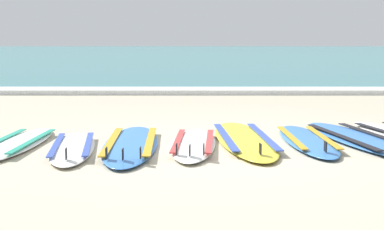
{
  "coord_description": "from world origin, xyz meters",
  "views": [
    {
      "loc": [
        -0.26,
        -6.13,
        1.27
      ],
      "look_at": [
        -0.27,
        1.0,
        0.25
      ],
      "focal_mm": 51.0,
      "sensor_mm": 36.0,
      "label": 1
    }
  ],
  "objects_px": {
    "surfboard_4": "(131,144)",
    "surfboard_8": "(359,139)",
    "surfboard_2": "(17,143)",
    "surfboard_7": "(307,140)",
    "surfboard_6": "(245,139)",
    "surfboard_5": "(194,144)",
    "surfboard_3": "(73,147)"
  },
  "relations": [
    {
      "from": "surfboard_2",
      "to": "surfboard_6",
      "type": "height_order",
      "value": "same"
    },
    {
      "from": "surfboard_2",
      "to": "surfboard_7",
      "type": "distance_m",
      "value": 3.45
    },
    {
      "from": "surfboard_4",
      "to": "surfboard_8",
      "type": "distance_m",
      "value": 2.78
    },
    {
      "from": "surfboard_6",
      "to": "surfboard_7",
      "type": "distance_m",
      "value": 0.76
    },
    {
      "from": "surfboard_4",
      "to": "surfboard_2",
      "type": "bearing_deg",
      "value": 178.65
    },
    {
      "from": "surfboard_7",
      "to": "surfboard_8",
      "type": "height_order",
      "value": "same"
    },
    {
      "from": "surfboard_3",
      "to": "surfboard_7",
      "type": "bearing_deg",
      "value": 9.02
    },
    {
      "from": "surfboard_5",
      "to": "surfboard_7",
      "type": "height_order",
      "value": "same"
    },
    {
      "from": "surfboard_4",
      "to": "surfboard_7",
      "type": "relative_size",
      "value": 1.16
    },
    {
      "from": "surfboard_3",
      "to": "surfboard_4",
      "type": "bearing_deg",
      "value": 16.24
    },
    {
      "from": "surfboard_3",
      "to": "surfboard_5",
      "type": "xyz_separation_m",
      "value": [
        1.37,
        0.21,
        0.0
      ]
    },
    {
      "from": "surfboard_5",
      "to": "surfboard_8",
      "type": "height_order",
      "value": "same"
    },
    {
      "from": "surfboard_2",
      "to": "surfboard_3",
      "type": "xyz_separation_m",
      "value": [
        0.7,
        -0.22,
        0.0
      ]
    },
    {
      "from": "surfboard_2",
      "to": "surfboard_4",
      "type": "distance_m",
      "value": 1.34
    },
    {
      "from": "surfboard_4",
      "to": "surfboard_8",
      "type": "relative_size",
      "value": 0.95
    },
    {
      "from": "surfboard_8",
      "to": "surfboard_7",
      "type": "bearing_deg",
      "value": -171.83
    },
    {
      "from": "surfboard_5",
      "to": "surfboard_8",
      "type": "xyz_separation_m",
      "value": [
        2.02,
        0.32,
        -0.0
      ]
    },
    {
      "from": "surfboard_2",
      "to": "surfboard_5",
      "type": "height_order",
      "value": "same"
    },
    {
      "from": "surfboard_2",
      "to": "surfboard_4",
      "type": "xyz_separation_m",
      "value": [
        1.34,
        -0.03,
        0.0
      ]
    },
    {
      "from": "surfboard_2",
      "to": "surfboard_5",
      "type": "bearing_deg",
      "value": -0.32
    },
    {
      "from": "surfboard_3",
      "to": "surfboard_4",
      "type": "relative_size",
      "value": 0.81
    },
    {
      "from": "surfboard_5",
      "to": "surfboard_7",
      "type": "distance_m",
      "value": 1.39
    },
    {
      "from": "surfboard_3",
      "to": "surfboard_6",
      "type": "height_order",
      "value": "same"
    },
    {
      "from": "surfboard_4",
      "to": "surfboard_5",
      "type": "height_order",
      "value": "same"
    },
    {
      "from": "surfboard_3",
      "to": "surfboard_7",
      "type": "distance_m",
      "value": 2.78
    },
    {
      "from": "surfboard_5",
      "to": "surfboard_8",
      "type": "bearing_deg",
      "value": 9.05
    },
    {
      "from": "surfboard_4",
      "to": "surfboard_8",
      "type": "height_order",
      "value": "same"
    },
    {
      "from": "surfboard_5",
      "to": "surfboard_6",
      "type": "height_order",
      "value": "same"
    },
    {
      "from": "surfboard_4",
      "to": "surfboard_7",
      "type": "distance_m",
      "value": 2.12
    },
    {
      "from": "surfboard_3",
      "to": "surfboard_5",
      "type": "height_order",
      "value": "same"
    },
    {
      "from": "surfboard_2",
      "to": "surfboard_3",
      "type": "relative_size",
      "value": 1.08
    },
    {
      "from": "surfboard_5",
      "to": "surfboard_7",
      "type": "bearing_deg",
      "value": 9.47
    }
  ]
}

